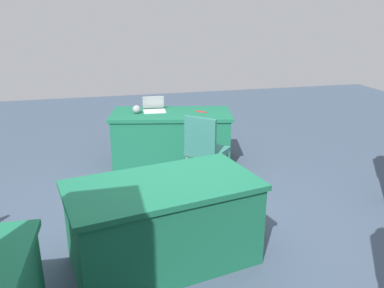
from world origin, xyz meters
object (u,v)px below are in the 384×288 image
Objects in this scene: yarn_ball at (137,109)px; table_foreground at (172,138)px; laptop_silver at (154,108)px; table_mid_right at (164,223)px; chair_tucked_right at (205,147)px; scissors_red at (201,112)px.

table_foreground is at bearing 171.81° from yarn_ball.
table_foreground is 0.51m from laptop_silver.
chair_tucked_right is at bearing -119.08° from table_mid_right.
yarn_ball is at bearing 166.79° from chair_tucked_right.
table_mid_right is 2.60m from laptop_silver.
table_foreground is 5.58× the size of laptop_silver.
chair_tucked_right is 1.33m from yarn_ball.
table_mid_right is at bearing 88.73° from yarn_ball.
chair_tucked_right is (-0.77, -1.38, 0.18)m from table_mid_right.
table_mid_right is 9.89× the size of scissors_red.
laptop_silver is 0.27m from yarn_ball.
table_mid_right is 2.51m from yarn_ball.
table_mid_right is 1.82× the size of chair_tucked_right.
laptop_silver reaches higher than yarn_ball.
table_foreground is 10.38× the size of scissors_red.
chair_tucked_right reaches higher than table_mid_right.
laptop_silver is 0.70m from scissors_red.
table_foreground is 0.67m from yarn_ball.
yarn_ball is at bearing -133.85° from scissors_red.
laptop_silver is at bearing -97.11° from table_mid_right.
table_foreground is 15.90× the size of yarn_ball.
yarn_ball reaches higher than scissors_red.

